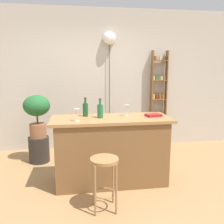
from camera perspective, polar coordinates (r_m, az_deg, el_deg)
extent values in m
plane|color=#A37A4C|center=(3.37, 0.55, -18.50)|extent=(12.00, 12.00, 0.00)
cube|color=#BCB2A3|center=(4.89, -3.00, 7.71)|extent=(6.40, 0.10, 2.80)
cube|color=brown|center=(3.45, -0.22, -9.46)|extent=(1.54, 0.62, 0.91)
cube|color=#9E7042|center=(3.32, -0.22, -1.71)|extent=(1.67, 0.67, 0.04)
cylinder|color=#997047|center=(2.76, -4.08, -18.52)|extent=(0.02, 0.02, 0.60)
cylinder|color=#997047|center=(2.78, 1.03, -18.22)|extent=(0.02, 0.02, 0.60)
cylinder|color=#997047|center=(2.96, -4.44, -16.33)|extent=(0.02, 0.02, 0.60)
cylinder|color=#997047|center=(2.99, 0.26, -16.08)|extent=(0.02, 0.02, 0.60)
torus|color=#997047|center=(2.91, -1.80, -18.93)|extent=(0.25, 0.25, 0.02)
cylinder|color=#9E7042|center=(2.74, -1.85, -11.41)|extent=(0.33, 0.33, 0.03)
cube|color=brown|center=(5.01, 9.43, 3.00)|extent=(0.02, 0.13, 1.99)
cube|color=brown|center=(5.11, 12.76, 3.03)|extent=(0.02, 0.13, 1.99)
cube|color=brown|center=(5.22, 10.81, -5.69)|extent=(0.29, 0.13, 0.02)
cylinder|color=silver|center=(5.18, 9.62, -5.24)|extent=(0.06, 0.06, 0.08)
cylinder|color=#4C7033|center=(5.19, 10.24, -5.23)|extent=(0.06, 0.06, 0.08)
cylinder|color=#AD7A38|center=(5.21, 10.92, -5.19)|extent=(0.06, 0.06, 0.08)
cylinder|color=#AD7A38|center=(5.23, 11.43, -5.13)|extent=(0.06, 0.06, 0.08)
cylinder|color=gold|center=(5.24, 11.98, -5.14)|extent=(0.06, 0.06, 0.08)
cube|color=brown|center=(5.12, 10.96, -1.41)|extent=(0.29, 0.13, 0.02)
cylinder|color=#994C23|center=(5.08, 9.70, -0.75)|extent=(0.06, 0.06, 0.11)
cylinder|color=gold|center=(5.09, 10.63, -0.76)|extent=(0.06, 0.06, 0.11)
cylinder|color=silver|center=(5.13, 11.37, -0.70)|extent=(0.06, 0.06, 0.11)
cylinder|color=#AD7A38|center=(5.15, 12.21, -0.70)|extent=(0.06, 0.06, 0.11)
cube|color=brown|center=(5.06, 11.11, 3.01)|extent=(0.29, 0.13, 0.02)
cylinder|color=gold|center=(5.02, 9.90, 3.69)|extent=(0.06, 0.06, 0.10)
cylinder|color=brown|center=(5.04, 10.72, 3.70)|extent=(0.06, 0.06, 0.10)
cylinder|color=#994C23|center=(5.06, 11.45, 3.69)|extent=(0.06, 0.06, 0.10)
cylinder|color=#AD7A38|center=(5.09, 12.27, 3.70)|extent=(0.06, 0.06, 0.10)
cube|color=brown|center=(5.02, 11.27, 7.52)|extent=(0.29, 0.13, 0.02)
cylinder|color=beige|center=(4.98, 9.97, 8.07)|extent=(0.06, 0.06, 0.07)
cylinder|color=#4C7033|center=(5.00, 10.70, 8.06)|extent=(0.06, 0.06, 0.07)
cylinder|color=#4C7033|center=(5.01, 11.23, 8.04)|extent=(0.06, 0.06, 0.07)
cylinder|color=beige|center=(5.04, 11.81, 8.03)|extent=(0.06, 0.06, 0.07)
cylinder|color=#AD7A38|center=(5.06, 12.57, 8.01)|extent=(0.06, 0.06, 0.07)
cube|color=brown|center=(5.02, 11.44, 12.07)|extent=(0.29, 0.13, 0.02)
cylinder|color=#994C23|center=(4.99, 10.42, 12.65)|extent=(0.05, 0.05, 0.08)
cylinder|color=beige|center=(5.03, 11.54, 12.59)|extent=(0.05, 0.05, 0.08)
cylinder|color=#4C7033|center=(5.06, 12.56, 12.54)|extent=(0.05, 0.05, 0.08)
cylinder|color=#2D2823|center=(4.43, -17.13, -8.57)|extent=(0.35, 0.35, 0.45)
cylinder|color=#935B3D|center=(4.33, -17.38, -4.25)|extent=(0.28, 0.28, 0.24)
cylinder|color=brown|center=(4.28, -17.52, -1.67)|extent=(0.03, 0.03, 0.16)
ellipsoid|color=#23602D|center=(4.24, -17.69, 1.48)|extent=(0.45, 0.41, 0.36)
cylinder|color=#236638|center=(3.30, -2.84, 0.19)|extent=(0.08, 0.08, 0.19)
cylinder|color=#236638|center=(3.28, -2.86, 2.42)|extent=(0.03, 0.03, 0.07)
cylinder|color=black|center=(3.27, -2.87, 3.15)|extent=(0.03, 0.03, 0.01)
cylinder|color=#194C23|center=(3.42, -6.41, 0.52)|extent=(0.07, 0.07, 0.19)
cylinder|color=#194C23|center=(3.40, -6.46, 2.70)|extent=(0.03, 0.03, 0.07)
cylinder|color=black|center=(3.39, -6.47, 3.42)|extent=(0.03, 0.03, 0.01)
cylinder|color=silver|center=(3.13, -8.38, -2.17)|extent=(0.06, 0.06, 0.00)
cylinder|color=silver|center=(3.12, -8.40, -1.46)|extent=(0.01, 0.01, 0.08)
cone|color=silver|center=(3.10, -8.44, -0.02)|extent=(0.07, 0.07, 0.08)
cylinder|color=silver|center=(3.43, 3.60, -0.96)|extent=(0.06, 0.06, 0.00)
cylinder|color=silver|center=(3.43, 3.61, -0.31)|extent=(0.01, 0.01, 0.08)
cone|color=silver|center=(3.41, 3.62, 1.01)|extent=(0.07, 0.07, 0.08)
cube|color=maroon|center=(3.45, 9.93, -0.76)|extent=(0.24, 0.19, 0.03)
cylinder|color=black|center=(4.83, -0.65, 4.20)|extent=(0.01, 0.01, 2.21)
sphere|color=white|center=(4.83, -0.68, 17.36)|extent=(0.26, 0.26, 0.26)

